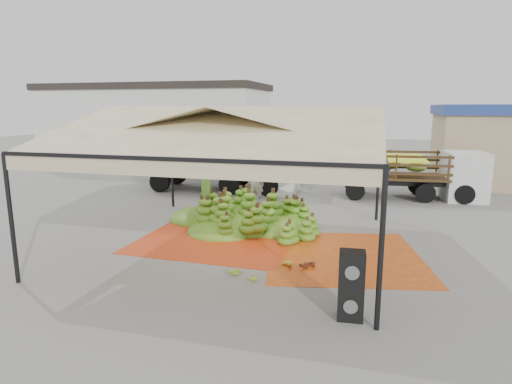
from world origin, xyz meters
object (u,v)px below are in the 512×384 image
(vendor, at_px, (257,183))
(speaker_stack, at_px, (351,285))
(truck_right, at_px, (417,169))
(banana_heap, at_px, (243,208))
(truck_left, at_px, (229,159))

(vendor, bearing_deg, speaker_stack, 138.03)
(vendor, bearing_deg, truck_right, -133.91)
(speaker_stack, bearing_deg, vendor, 111.31)
(banana_heap, distance_m, vendor, 3.56)
(banana_heap, relative_size, vendor, 3.42)
(truck_right, bearing_deg, truck_left, 177.70)
(banana_heap, relative_size, speaker_stack, 4.26)
(banana_heap, height_order, truck_right, truck_right)
(vendor, bearing_deg, truck_left, -25.84)
(speaker_stack, height_order, truck_right, truck_right)
(vendor, xyz_separation_m, truck_right, (6.51, 2.80, 0.45))
(truck_right, bearing_deg, speaker_stack, -105.52)
(speaker_stack, xyz_separation_m, truck_left, (-6.41, 11.60, 0.84))
(truck_right, bearing_deg, vendor, -162.14)
(banana_heap, distance_m, truck_right, 8.78)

